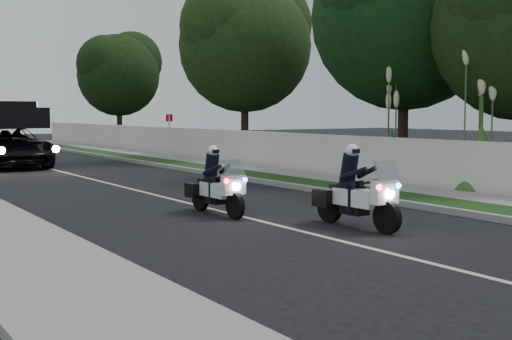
{
  "coord_description": "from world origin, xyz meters",
  "views": [
    {
      "loc": [
        -7.62,
        -10.6,
        2.29
      ],
      "look_at": [
        0.41,
        1.69,
        1.0
      ],
      "focal_mm": 46.71,
      "sensor_mm": 36.0,
      "label": 1
    }
  ],
  "objects": [
    {
      "name": "ground",
      "position": [
        0.0,
        0.0,
        0.0
      ],
      "size": [
        120.0,
        120.0,
        0.0
      ],
      "primitive_type": "plane",
      "color": "black",
      "rests_on": "ground"
    },
    {
      "name": "curb_right",
      "position": [
        4.1,
        10.0,
        0.07
      ],
      "size": [
        0.2,
        60.0,
        0.15
      ],
      "primitive_type": "cube",
      "color": "gray",
      "rests_on": "ground"
    },
    {
      "name": "grass_verge",
      "position": [
        4.8,
        10.0,
        0.08
      ],
      "size": [
        1.2,
        60.0,
        0.16
      ],
      "primitive_type": "cube",
      "color": "#193814",
      "rests_on": "ground"
    },
    {
      "name": "sidewalk_right",
      "position": [
        6.1,
        10.0,
        0.08
      ],
      "size": [
        1.4,
        60.0,
        0.16
      ],
      "primitive_type": "cube",
      "color": "gray",
      "rests_on": "ground"
    },
    {
      "name": "property_wall",
      "position": [
        7.1,
        10.0,
        0.75
      ],
      "size": [
        0.22,
        60.0,
        1.5
      ],
      "primitive_type": "cube",
      "color": "beige",
      "rests_on": "ground"
    },
    {
      "name": "lane_marking",
      "position": [
        0.0,
        10.0,
        0.0
      ],
      "size": [
        0.12,
        50.0,
        0.01
      ],
      "primitive_type": "cube",
      "color": "#BFB78C",
      "rests_on": "ground"
    },
    {
      "name": "police_moto_left",
      "position": [
        -0.32,
        2.18,
        0.0
      ],
      "size": [
        0.67,
        1.83,
        1.55
      ],
      "primitive_type": null,
      "rotation": [
        0.0,
        0.0,
        0.02
      ],
      "color": "silver",
      "rests_on": "ground"
    },
    {
      "name": "police_moto_right",
      "position": [
        1.14,
        -0.8,
        0.0
      ],
      "size": [
        0.76,
        1.98,
        1.66
      ],
      "primitive_type": null,
      "rotation": [
        0.0,
        0.0,
        0.04
      ],
      "color": "silver",
      "rests_on": "ground"
    },
    {
      "name": "police_suv",
      "position": [
        -1.15,
        18.07,
        0.0
      ],
      "size": [
        2.93,
        6.04,
        2.9
      ],
      "primitive_type": "imported",
      "rotation": [
        0.0,
        0.0,
        -0.03
      ],
      "color": "black",
      "rests_on": "ground"
    },
    {
      "name": "sign_post",
      "position": [
        6.0,
        17.64,
        0.0
      ],
      "size": [
        0.36,
        0.36,
        2.25
      ],
      "primitive_type": null,
      "rotation": [
        0.0,
        0.0,
        0.02
      ],
      "color": "red",
      "rests_on": "ground"
    },
    {
      "name": "pampas_mid",
      "position": [
        7.6,
        1.34,
        0.0
      ],
      "size": [
        2.0,
        2.0,
        4.38
      ],
      "primitive_type": null,
      "rotation": [
        0.0,
        0.0,
        -0.39
      ],
      "color": "beige",
      "rests_on": "ground"
    },
    {
      "name": "pampas_far",
      "position": [
        7.6,
        4.79,
        0.0
      ],
      "size": [
        1.81,
        1.81,
        3.9
      ],
      "primitive_type": null,
      "rotation": [
        0.0,
        0.0,
        0.43
      ],
      "color": "beige",
      "rests_on": "ground"
    },
    {
      "name": "tree_right_b",
      "position": [
        9.5,
        6.16,
        0.0
      ],
      "size": [
        8.46,
        8.46,
        10.82
      ],
      "primitive_type": null,
      "rotation": [
        0.0,
        0.0,
        -0.39
      ],
      "color": "#123712",
      "rests_on": "ground"
    },
    {
      "name": "tree_right_d",
      "position": [
        9.31,
        16.27,
        0.0
      ],
      "size": [
        8.16,
        8.16,
        10.46
      ],
      "primitive_type": null,
      "rotation": [
        0.0,
        0.0,
        0.38
      ],
      "color": "#1F3A13",
      "rests_on": "ground"
    },
    {
      "name": "tree_right_e",
      "position": [
        9.5,
        32.67,
        0.0
      ],
      "size": [
        6.97,
        6.97,
        9.26
      ],
      "primitive_type": null,
      "rotation": [
        0.0,
        0.0,
        0.3
      ],
      "color": "black",
      "rests_on": "ground"
    }
  ]
}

